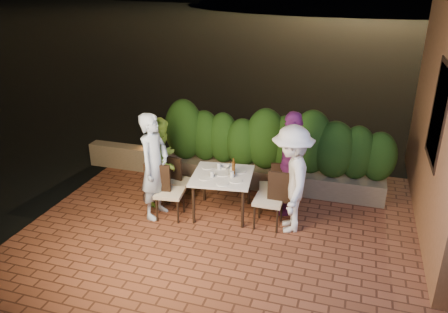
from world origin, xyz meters
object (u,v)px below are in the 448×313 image
at_px(diner_white, 291,179).
at_px(parapet_lamp, 146,146).
at_px(diner_purple, 291,163).
at_px(diner_blue, 154,166).
at_px(dining_table, 222,194).
at_px(chair_right_front, 269,199).
at_px(chair_left_front, 170,192).
at_px(chair_right_back, 271,187).
at_px(bowl, 224,167).
at_px(beer_bottle, 233,167).
at_px(chair_left_back, 181,181).
at_px(diner_green, 162,161).

xyz_separation_m(diner_white, parapet_lamp, (-3.31, 1.44, -0.33)).
bearing_deg(diner_purple, parapet_lamp, -114.63).
relative_size(diner_blue, diner_white, 1.04).
bearing_deg(dining_table, chair_right_front, -11.03).
height_order(chair_left_front, parapet_lamp, chair_left_front).
bearing_deg(diner_white, dining_table, -110.40).
height_order(chair_right_back, diner_purple, diner_purple).
bearing_deg(chair_left_front, bowl, 33.88).
height_order(diner_blue, diner_white, diner_blue).
xyz_separation_m(dining_table, beer_bottle, (0.18, 0.06, 0.53)).
bearing_deg(chair_left_front, diner_white, -0.17).
xyz_separation_m(dining_table, chair_left_back, (-0.86, 0.18, 0.06)).
distance_m(chair_left_front, chair_right_back, 1.79).
height_order(beer_bottle, chair_left_front, beer_bottle).
distance_m(chair_right_front, diner_blue, 2.00).
relative_size(chair_right_back, diner_green, 0.56).
relative_size(chair_left_back, diner_white, 0.48).
relative_size(chair_right_front, diner_white, 0.56).
xyz_separation_m(chair_left_front, parapet_lamp, (-1.28, 1.68, 0.08)).
bearing_deg(chair_left_back, bowl, 19.06).
xyz_separation_m(bowl, parapet_lamp, (-2.05, 1.01, -0.20)).
height_order(bowl, chair_left_front, chair_left_front).
xyz_separation_m(chair_left_back, parapet_lamp, (-1.25, 1.11, 0.14)).
xyz_separation_m(beer_bottle, chair_left_front, (-1.00, -0.46, -0.41)).
relative_size(beer_bottle, chair_left_front, 0.31).
relative_size(chair_left_back, parapet_lamp, 6.17).
bearing_deg(chair_left_back, diner_white, 3.02).
height_order(chair_left_front, diner_purple, diner_purple).
height_order(beer_bottle, chair_left_back, beer_bottle).
relative_size(bowl, chair_left_front, 0.18).
distance_m(chair_left_back, diner_white, 2.14).
xyz_separation_m(chair_left_back, diner_green, (-0.33, -0.05, 0.38)).
bearing_deg(diner_green, diner_purple, -79.44).
xyz_separation_m(chair_right_back, diner_purple, (0.32, 0.05, 0.48)).
height_order(beer_bottle, chair_right_front, beer_bottle).
bearing_deg(bowl, diner_green, -172.67).
distance_m(chair_left_back, diner_purple, 2.05).
xyz_separation_m(dining_table, chair_right_back, (0.79, 0.38, 0.08)).
height_order(diner_green, parapet_lamp, diner_green).
bearing_deg(chair_left_back, chair_right_front, 0.64).
bearing_deg(bowl, chair_left_front, -139.06).
xyz_separation_m(chair_left_back, chair_right_back, (1.64, 0.21, 0.02)).
bearing_deg(diner_purple, bowl, -92.02).
xyz_separation_m(chair_right_back, diner_green, (-1.97, -0.25, 0.36)).
bearing_deg(beer_bottle, chair_right_back, 27.93).
bearing_deg(diner_white, beer_bottle, -114.94).
relative_size(chair_left_front, diner_blue, 0.53).
relative_size(dining_table, chair_right_back, 1.11).
bearing_deg(diner_blue, diner_green, 16.08).
height_order(beer_bottle, diner_blue, diner_blue).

